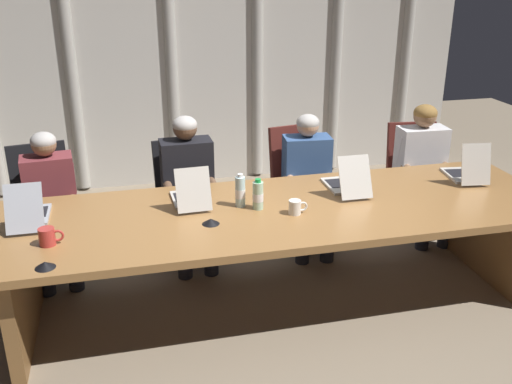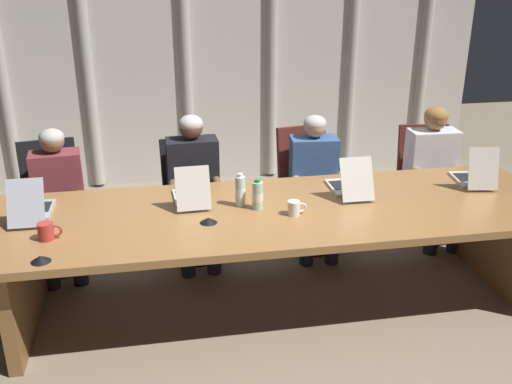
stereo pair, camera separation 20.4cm
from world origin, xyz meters
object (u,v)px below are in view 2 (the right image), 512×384
(laptop_center, at_px, (349,185))
(person_right_mid, at_px, (435,167))
(person_left_end, at_px, (58,195))
(person_center, at_px, (315,177))
(laptop_left_end, at_px, (32,208))
(conference_mic_middle, at_px, (208,220))
(laptop_left_mid, at_px, (191,194))
(office_chair_right_mid, at_px, (425,194))
(office_chair_center, at_px, (309,201))
(office_chair_left_mid, at_px, (193,211))
(laptop_right_mid, at_px, (474,176))
(water_bottle_primary, at_px, (258,196))
(person_left_mid, at_px, (194,182))
(water_bottle_secondary, at_px, (240,191))
(conference_mic_left_side, at_px, (40,259))
(coffee_mug_near, at_px, (47,231))
(coffee_mug_far, at_px, (294,208))
(office_chair_left_end, at_px, (55,219))

(laptop_center, bearing_deg, person_right_mid, -57.36)
(person_left_end, bearing_deg, person_center, 84.17)
(laptop_left_end, bearing_deg, conference_mic_middle, -105.44)
(laptop_left_mid, height_order, office_chair_right_mid, laptop_left_mid)
(laptop_left_end, distance_m, person_center, 2.14)
(office_chair_center, bearing_deg, office_chair_left_mid, -99.75)
(office_chair_right_mid, height_order, conference_mic_middle, office_chair_right_mid)
(laptop_right_mid, distance_m, water_bottle_primary, 1.64)
(laptop_left_mid, xyz_separation_m, laptop_right_mid, (2.04, -0.02, 0.00))
(office_chair_right_mid, xyz_separation_m, person_left_mid, (-2.02, -0.15, 0.31))
(person_right_mid, bearing_deg, water_bottle_secondary, -65.08)
(office_chair_center, xyz_separation_m, person_right_mid, (1.03, -0.16, 0.29))
(office_chair_right_mid, bearing_deg, laptop_right_mid, 4.39)
(water_bottle_secondary, xyz_separation_m, conference_mic_left_side, (-1.18, -0.56, -0.09))
(person_left_end, relative_size, conference_mic_middle, 9.96)
(coffee_mug_near, bearing_deg, laptop_left_end, 111.30)
(laptop_left_mid, relative_size, coffee_mug_far, 3.32)
(laptop_left_end, relative_size, person_right_mid, 0.40)
(water_bottle_primary, relative_size, water_bottle_secondary, 0.91)
(laptop_left_mid, distance_m, water_bottle_primary, 0.46)
(water_bottle_secondary, bearing_deg, laptop_left_end, 176.92)
(laptop_left_end, relative_size, office_chair_left_mid, 0.50)
(office_chair_right_mid, distance_m, person_left_end, 3.05)
(laptop_right_mid, height_order, office_chair_left_end, laptop_right_mid)
(water_bottle_secondary, xyz_separation_m, coffee_mug_near, (-1.18, -0.29, -0.05))
(office_chair_center, relative_size, conference_mic_left_side, 8.65)
(laptop_left_end, xyz_separation_m, laptop_left_mid, (1.01, 0.05, -0.00))
(office_chair_center, bearing_deg, water_bottle_secondary, -49.40)
(laptop_center, bearing_deg, water_bottle_secondary, 98.36)
(coffee_mug_far, relative_size, conference_mic_left_side, 1.13)
(water_bottle_secondary, bearing_deg, office_chair_left_mid, 106.88)
(laptop_right_mid, bearing_deg, person_left_end, 86.51)
(laptop_center, height_order, office_chair_left_mid, laptop_center)
(office_chair_left_mid, bearing_deg, water_bottle_primary, 14.97)
(conference_mic_middle, bearing_deg, person_left_mid, 91.01)
(laptop_center, xyz_separation_m, water_bottle_secondary, (-0.79, -0.11, 0.05))
(office_chair_left_mid, bearing_deg, conference_mic_left_side, -39.11)
(office_chair_left_end, height_order, person_right_mid, person_right_mid)
(laptop_left_end, height_order, laptop_left_mid, laptop_left_end)
(coffee_mug_far, bearing_deg, office_chair_left_mid, 118.46)
(laptop_left_mid, xyz_separation_m, coffee_mug_near, (-0.87, -0.41, -0.00))
(laptop_center, xyz_separation_m, coffee_mug_near, (-1.97, -0.40, -0.00))
(office_chair_right_mid, distance_m, coffee_mug_far, 1.85)
(coffee_mug_near, distance_m, conference_mic_middle, 0.95)
(laptop_left_mid, height_order, person_left_mid, person_left_mid)
(laptop_left_end, bearing_deg, laptop_right_mid, -89.47)
(office_chair_right_mid, xyz_separation_m, water_bottle_primary, (-1.66, -0.93, 0.48))
(laptop_left_mid, relative_size, laptop_center, 0.91)
(person_left_mid, relative_size, person_center, 1.04)
(conference_mic_middle, bearing_deg, person_center, 44.47)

